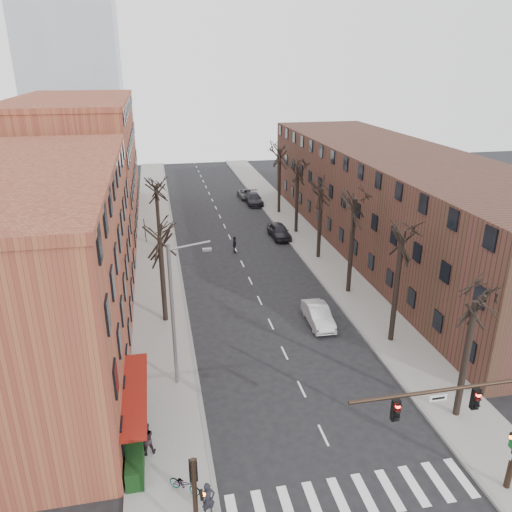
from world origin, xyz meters
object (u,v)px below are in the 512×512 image
silver_sedan (318,315)px  parked_car_mid (254,199)px  pedestrian_a (208,500)px  parked_car_near (279,231)px  bicycle (185,484)px

silver_sedan → parked_car_mid: (1.88, 33.43, 0.02)m
silver_sedan → pedestrian_a: size_ratio=2.65×
parked_car_near → bicycle: parked_car_near is taller
silver_sedan → parked_car_mid: 33.48m
silver_sedan → parked_car_mid: size_ratio=0.85×
parked_car_mid → pedestrian_a: pedestrian_a is taller
silver_sedan → parked_car_near: parked_car_near is taller
silver_sedan → bicycle: size_ratio=2.74×
parked_car_near → parked_car_mid: size_ratio=0.90×
pedestrian_a → parked_car_mid: bearing=59.7°
parked_car_mid → pedestrian_a: 49.96m
silver_sedan → bicycle: silver_sedan is taller
pedestrian_a → bicycle: size_ratio=1.03×
bicycle → silver_sedan: bearing=-2.2°
silver_sedan → bicycle: 17.41m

